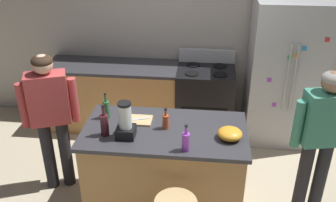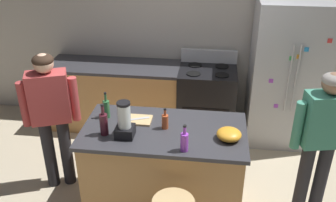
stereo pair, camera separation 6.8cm
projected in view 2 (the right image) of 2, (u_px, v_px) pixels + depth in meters
The scene contains 15 objects.
back_wall at pixel (183, 29), 5.08m from camera, with size 8.00×0.10×2.70m, color #BCB7AD.
kitchen_island at pixel (164, 168), 3.77m from camera, with size 1.58×0.85×0.93m.
back_counter_run at pixel (123, 96), 5.23m from camera, with size 2.00×0.64×0.93m.
refrigerator at pixel (286, 74), 4.72m from camera, with size 0.90×0.73×1.88m.
stove_range at pixel (206, 101), 5.07m from camera, with size 0.76×0.65×1.11m.
person_by_island_left at pixel (51, 110), 3.85m from camera, with size 0.58×0.35×1.57m.
person_by_sink_right at pixel (322, 133), 3.48m from camera, with size 0.60×0.30×1.55m.
blender_appliance at pixel (124, 122), 3.38m from camera, with size 0.17×0.17×0.35m.
bottle_olive_oil at pixel (106, 108), 3.72m from camera, with size 0.07×0.07×0.28m.
bottle_wine at pixel (104, 123), 3.42m from camera, with size 0.08×0.08×0.32m.
bottle_soda at pixel (184, 141), 3.20m from camera, with size 0.07×0.07×0.26m.
bottle_cooking_sauce at pixel (165, 121), 3.54m from camera, with size 0.06×0.06×0.22m.
mixing_bowl at pixel (229, 134), 3.38m from camera, with size 0.23×0.23×0.10m, color orange.
cutting_board at pixel (136, 120), 3.70m from camera, with size 0.30×0.20×0.02m, color tan.
chef_knife at pixel (138, 119), 3.69m from camera, with size 0.22×0.03×0.01m, color #B7BABF.
Camera 2 is at (0.42, -3.01, 2.80)m, focal length 39.75 mm.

